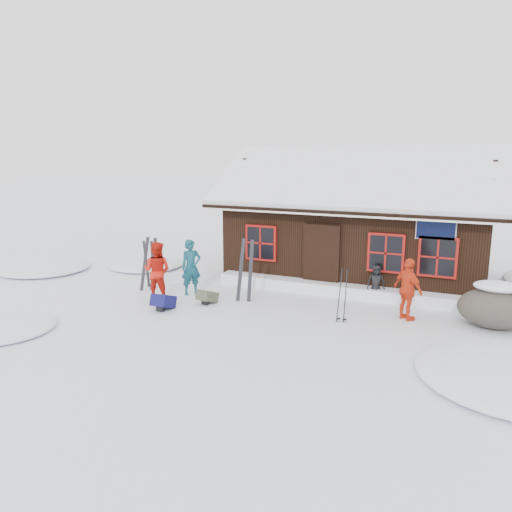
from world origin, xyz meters
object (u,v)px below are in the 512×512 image
at_px(skier_crouched, 376,283).
at_px(skier_orange_left, 157,271).
at_px(skier_teal, 191,267).
at_px(ski_poles, 342,296).
at_px(ski_pair_left, 149,265).
at_px(backpack_olive, 207,299).
at_px(boulder, 496,307).
at_px(skier_orange_right, 408,290).
at_px(backpack_blue, 164,304).

bearing_deg(skier_crouched, skier_orange_left, -169.00).
height_order(skier_teal, ski_poles, skier_teal).
distance_m(skier_crouched, ski_pair_left, 6.78).
height_order(ski_poles, backpack_olive, ski_poles).
relative_size(boulder, backpack_olive, 3.34).
height_order(skier_orange_right, skier_crouched, skier_orange_right).
height_order(boulder, ski_poles, ski_poles).
bearing_deg(backpack_blue, skier_orange_right, 16.35).
bearing_deg(skier_teal, ski_pair_left, 137.96).
relative_size(ski_pair_left, backpack_olive, 3.26).
xyz_separation_m(skier_orange_left, ski_pair_left, (-0.77, 0.66, -0.03)).
bearing_deg(backpack_blue, backpack_olive, 49.76).
height_order(skier_teal, skier_orange_left, skier_orange_left).
relative_size(skier_orange_left, backpack_olive, 3.21).
bearing_deg(skier_crouched, boulder, -33.31).
bearing_deg(skier_teal, ski_poles, -56.90).
relative_size(skier_orange_left, ski_pair_left, 0.99).
bearing_deg(boulder, skier_crouched, 159.38).
relative_size(skier_orange_right, backpack_blue, 2.64).
distance_m(skier_orange_left, skier_crouched, 6.29).
height_order(skier_teal, skier_crouched, skier_teal).
distance_m(skier_orange_right, backpack_blue, 6.41).
distance_m(skier_crouched, backpack_blue, 6.02).
bearing_deg(ski_poles, backpack_olive, -179.65).
bearing_deg(ski_poles, backpack_blue, -167.98).
xyz_separation_m(skier_crouched, boulder, (3.09, -1.16, 0.01)).
distance_m(boulder, backpack_blue, 8.41).
distance_m(backpack_blue, backpack_olive, 1.26).
xyz_separation_m(backpack_blue, backpack_olive, (0.81, 0.97, -0.02)).
xyz_separation_m(skier_orange_right, backpack_blue, (-6.10, -1.84, -0.63)).
height_order(skier_orange_left, ski_poles, skier_orange_left).
bearing_deg(backpack_blue, skier_orange_left, 132.65).
relative_size(skier_orange_left, backpack_blue, 2.80).
relative_size(ski_pair_left, ski_poles, 1.21).
xyz_separation_m(skier_orange_left, skier_crouched, (5.75, 2.52, -0.34)).
bearing_deg(skier_crouched, ski_poles, -112.47).
distance_m(skier_teal, backpack_olive, 1.29).
relative_size(skier_orange_right, backpack_olive, 3.02).
distance_m(skier_orange_right, ski_pair_left, 7.59).
distance_m(skier_orange_left, backpack_blue, 1.24).
bearing_deg(ski_poles, skier_orange_left, -177.52).
bearing_deg(ski_pair_left, skier_teal, -5.96).
bearing_deg(boulder, skier_orange_right, -172.27).
relative_size(skier_teal, skier_orange_right, 1.04).
height_order(skier_orange_left, skier_crouched, skier_orange_left).
height_order(boulder, backpack_olive, boulder).
height_order(skier_crouched, boulder, boulder).
xyz_separation_m(ski_pair_left, backpack_olive, (2.28, -0.45, -0.67)).
height_order(boulder, backpack_blue, boulder).
bearing_deg(skier_orange_right, skier_orange_left, 48.91).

